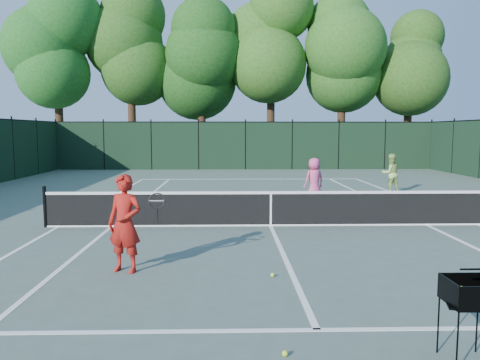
{
  "coord_description": "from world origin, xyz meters",
  "views": [
    {
      "loc": [
        -1.1,
        -11.95,
        2.46
      ],
      "look_at": [
        -0.77,
        1.0,
        1.1
      ],
      "focal_mm": 35.0,
      "sensor_mm": 36.0,
      "label": 1
    }
  ],
  "objects_px": {
    "player_pink": "(314,180)",
    "player_green": "(391,173)",
    "loose_ball_midcourt": "(273,275)",
    "ball_hopper": "(470,293)",
    "coach": "(125,223)",
    "loose_ball_near_cart": "(285,353)"
  },
  "relations": [
    {
      "from": "player_pink",
      "to": "player_green",
      "type": "distance_m",
      "value": 4.14
    },
    {
      "from": "loose_ball_midcourt",
      "to": "ball_hopper",
      "type": "bearing_deg",
      "value": -58.8
    },
    {
      "from": "player_green",
      "to": "ball_hopper",
      "type": "bearing_deg",
      "value": 66.09
    },
    {
      "from": "player_pink",
      "to": "ball_hopper",
      "type": "distance_m",
      "value": 11.44
    },
    {
      "from": "coach",
      "to": "player_pink",
      "type": "bearing_deg",
      "value": 77.94
    },
    {
      "from": "coach",
      "to": "loose_ball_near_cart",
      "type": "bearing_deg",
      "value": -34.07
    },
    {
      "from": "coach",
      "to": "loose_ball_near_cart",
      "type": "distance_m",
      "value": 4.08
    },
    {
      "from": "player_pink",
      "to": "coach",
      "type": "bearing_deg",
      "value": 35.47
    },
    {
      "from": "ball_hopper",
      "to": "loose_ball_near_cart",
      "type": "bearing_deg",
      "value": -169.37
    },
    {
      "from": "loose_ball_near_cart",
      "to": "loose_ball_midcourt",
      "type": "distance_m",
      "value": 2.81
    },
    {
      "from": "player_pink",
      "to": "loose_ball_near_cart",
      "type": "relative_size",
      "value": 22.54
    },
    {
      "from": "player_pink",
      "to": "loose_ball_midcourt",
      "type": "distance_m",
      "value": 8.78
    },
    {
      "from": "player_green",
      "to": "loose_ball_midcourt",
      "type": "distance_m",
      "value": 12.17
    },
    {
      "from": "player_green",
      "to": "loose_ball_midcourt",
      "type": "xyz_separation_m",
      "value": [
        -5.73,
        -10.71,
        -0.75
      ]
    },
    {
      "from": "player_pink",
      "to": "ball_hopper",
      "type": "height_order",
      "value": "player_pink"
    },
    {
      "from": "coach",
      "to": "loose_ball_midcourt",
      "type": "distance_m",
      "value": 2.7
    },
    {
      "from": "coach",
      "to": "ball_hopper",
      "type": "relative_size",
      "value": 1.89
    },
    {
      "from": "loose_ball_near_cart",
      "to": "player_pink",
      "type": "bearing_deg",
      "value": 78.07
    },
    {
      "from": "player_pink",
      "to": "loose_ball_midcourt",
      "type": "relative_size",
      "value": 22.54
    },
    {
      "from": "coach",
      "to": "loose_ball_midcourt",
      "type": "relative_size",
      "value": 25.26
    },
    {
      "from": "player_pink",
      "to": "player_green",
      "type": "bearing_deg",
      "value": -170.86
    },
    {
      "from": "player_pink",
      "to": "loose_ball_midcourt",
      "type": "xyz_separation_m",
      "value": [
        -2.25,
        -8.46,
        -0.73
      ]
    }
  ]
}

